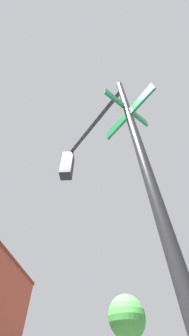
% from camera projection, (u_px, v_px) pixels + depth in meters
% --- Properties ---
extents(traffic_signal_near, '(2.31, 1.93, 5.75)m').
position_uv_depth(traffic_signal_near, '(94.00, 158.00, 3.41)').
color(traffic_signal_near, black).
rests_on(traffic_signal_near, ground_plane).
extents(street_tree, '(2.75, 2.75, 5.47)m').
position_uv_depth(street_tree, '(127.00, 317.00, 13.36)').
color(street_tree, '#4C331E').
rests_on(street_tree, ground_plane).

